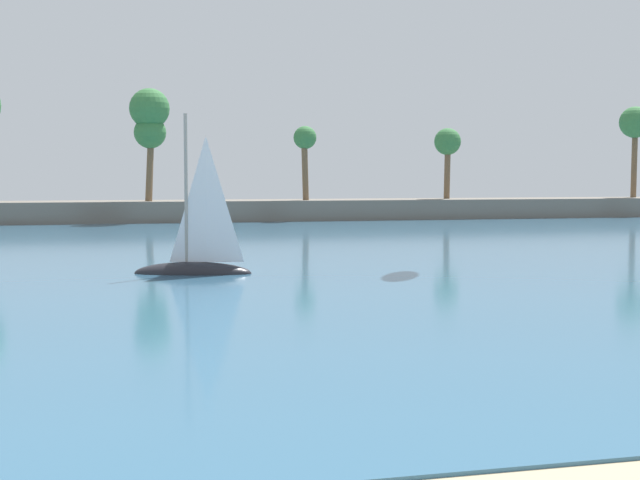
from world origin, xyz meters
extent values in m
cube|color=#33607F|center=(0.00, 60.08, 0.03)|extent=(220.00, 105.72, 0.06)
cube|color=slate|center=(0.00, 72.94, 0.90)|extent=(105.86, 6.00, 1.80)
cylinder|color=brown|center=(13.88, 71.64, 4.48)|extent=(0.72, 0.72, 5.39)
sphere|color=#38753D|center=(13.88, 71.64, 7.16)|extent=(1.97, 1.97, 1.97)
cylinder|color=brown|center=(27.67, 73.39, 4.41)|extent=(0.60, 0.58, 5.22)
sphere|color=#38753D|center=(27.67, 73.39, 7.01)|extent=(2.45, 2.45, 2.45)
cylinder|color=brown|center=(0.82, 71.67, 4.62)|extent=(0.70, 0.59, 5.67)
sphere|color=#38753D|center=(0.82, 71.67, 7.44)|extent=(2.64, 2.64, 2.64)
cylinder|color=brown|center=(47.36, 73.88, 5.44)|extent=(0.76, 0.83, 7.31)
sphere|color=#38753D|center=(47.36, 73.88, 9.09)|extent=(3.05, 3.05, 3.05)
cylinder|color=brown|center=(0.80, 71.59, 5.60)|extent=(0.91, 0.66, 7.62)
sphere|color=#38753D|center=(0.80, 71.59, 9.39)|extent=(3.29, 3.29, 3.29)
ellipsoid|color=black|center=(-0.04, 31.74, 0.06)|extent=(4.83, 2.59, 0.92)
cylinder|color=gray|center=(-0.26, 31.80, 3.41)|extent=(0.14, 0.14, 5.78)
pyramid|color=silver|center=(0.49, 31.59, 2.98)|extent=(2.04, 0.70, 4.91)
camera|label=1|loc=(-3.77, -3.34, 3.89)|focal=50.28mm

